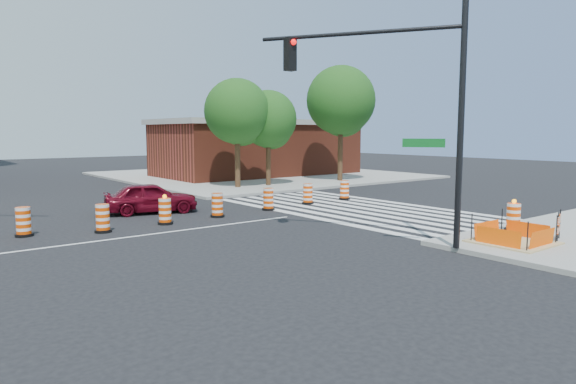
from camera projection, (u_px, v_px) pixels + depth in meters
name	position (u px, v px, depth m)	size (l,w,h in m)	color
ground	(127.00, 237.00, 17.64)	(120.00, 120.00, 0.00)	black
sidewalk_ne	(258.00, 175.00, 42.74)	(22.00, 22.00, 0.15)	gray
crosswalk_east	(352.00, 208.00, 24.35)	(6.75, 13.50, 0.01)	silver
lane_centerline	(127.00, 237.00, 17.64)	(14.00, 0.12, 0.01)	silver
excavation_pit	(513.00, 241.00, 16.09)	(2.20, 2.20, 0.90)	tan
brick_storefront	(258.00, 148.00, 42.48)	(16.50, 8.50, 4.60)	maroon
red_coupe	(151.00, 198.00, 22.93)	(1.64, 4.08, 1.39)	#5D0817
signal_pole_se	(402.00, 82.00, 15.43)	(3.42, 5.47, 8.35)	black
pit_drum	(513.00, 218.00, 17.97)	(0.57, 0.57, 1.13)	black
barricade	(559.00, 224.00, 16.41)	(0.78, 0.32, 0.96)	#E64404
tree_north_c	(237.00, 115.00, 32.10)	(4.09, 4.09, 6.96)	#382314
tree_north_d	(268.00, 122.00, 33.37)	(3.73, 3.73, 6.33)	#382314
tree_north_e	(341.00, 104.00, 36.54)	(4.90, 4.90, 8.33)	#382314
median_drum_3	(23.00, 223.00, 17.78)	(0.60, 0.60, 1.02)	black
median_drum_4	(103.00, 219.00, 18.50)	(0.60, 0.60, 1.02)	black
median_drum_5	(165.00, 212.00, 20.14)	(0.60, 0.60, 1.18)	black
median_drum_6	(217.00, 206.00, 21.85)	(0.60, 0.60, 1.02)	black
median_drum_7	(268.00, 200.00, 23.81)	(0.60, 0.60, 1.02)	black
median_drum_8	(308.00, 195.00, 25.87)	(0.60, 0.60, 1.02)	black
median_drum_9	(345.00, 191.00, 27.57)	(0.60, 0.60, 1.02)	black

